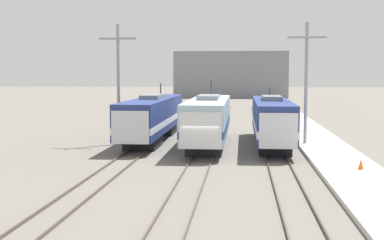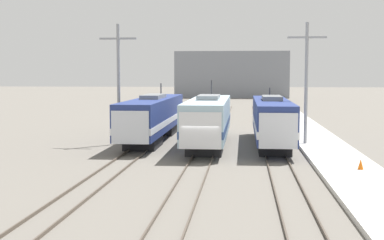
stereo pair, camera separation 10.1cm
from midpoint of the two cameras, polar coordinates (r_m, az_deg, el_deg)
The scene contains 12 objects.
ground_plane at distance 36.81m, azimuth 0.94°, elevation -4.37°, with size 400.00×400.00×0.00m, color #666059.
rail_pair_far_left at distance 37.56m, azimuth -6.99°, elevation -4.10°, with size 1.51×120.00×0.15m.
rail_pair_center at distance 36.80m, azimuth 0.94°, elevation -4.25°, with size 1.51×120.00×0.15m.
rail_pair_far_right at distance 36.77m, azimuth 9.04°, elevation -4.32°, with size 1.51×120.00×0.15m.
locomotive_far_left at distance 47.53m, azimuth -4.31°, elevation 0.31°, with size 3.00×20.01×5.02m.
locomotive_center at distance 43.49m, azimuth 1.66°, elevation -0.04°, with size 3.12×17.24×5.38m.
locomotive_far_right at distance 44.33m, azimuth 8.43°, elevation -0.04°, with size 2.84×17.56×4.72m.
catenary_tower_left at distance 45.35m, azimuth -7.92°, elevation 4.22°, with size 3.14×0.27×10.09m.
catenary_tower_right at distance 44.43m, azimuth 12.01°, elevation 4.15°, with size 3.14×0.27×10.09m.
platform at distance 37.25m, azimuth 15.42°, elevation -4.22°, with size 4.00×120.00×0.28m.
traffic_cone at distance 33.49m, azimuth 17.49°, elevation -4.50°, with size 0.36×0.36×0.64m.
depot_building at distance 133.64m, azimuth 4.15°, elevation 4.85°, with size 27.71×9.32×11.35m.
Camera 1 is at (2.77, -36.22, 5.99)m, focal length 50.00 mm.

